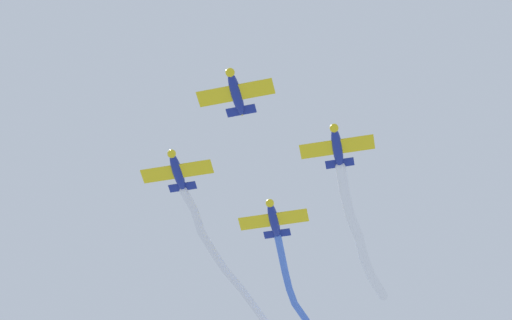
{
  "coord_description": "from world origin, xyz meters",
  "views": [
    {
      "loc": [
        -24.04,
        -48.64,
        4.51
      ],
      "look_at": [
        -2.84,
        -4.01,
        66.3
      ],
      "focal_mm": 61.53,
      "sensor_mm": 36.0,
      "label": 1
    }
  ],
  "objects_px": {
    "airplane_lead": "(236,92)",
    "airplane_left_wing": "(337,146)",
    "airplane_right_wing": "(177,171)",
    "airplane_slot": "(274,219)"
  },
  "relations": [
    {
      "from": "airplane_lead",
      "to": "airplane_slot",
      "type": "height_order",
      "value": "airplane_lead"
    },
    {
      "from": "airplane_right_wing",
      "to": "airplane_slot",
      "type": "relative_size",
      "value": 1.0
    },
    {
      "from": "airplane_lead",
      "to": "airplane_left_wing",
      "type": "bearing_deg",
      "value": 134.27
    },
    {
      "from": "airplane_left_wing",
      "to": "airplane_right_wing",
      "type": "bearing_deg",
      "value": -92.76
    },
    {
      "from": "airplane_lead",
      "to": "airplane_left_wing",
      "type": "distance_m",
      "value": 10.5
    },
    {
      "from": "airplane_lead",
      "to": "airplane_slot",
      "type": "distance_m",
      "value": 14.83
    },
    {
      "from": "airplane_left_wing",
      "to": "airplane_slot",
      "type": "xyz_separation_m",
      "value": [
        -1.16,
        10.42,
        0.2
      ]
    },
    {
      "from": "airplane_lead",
      "to": "airplane_left_wing",
      "type": "height_order",
      "value": "airplane_lead"
    },
    {
      "from": "airplane_left_wing",
      "to": "airplane_right_wing",
      "type": "relative_size",
      "value": 1.0
    },
    {
      "from": "airplane_right_wing",
      "to": "airplane_slot",
      "type": "height_order",
      "value": "airplane_right_wing"
    }
  ]
}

